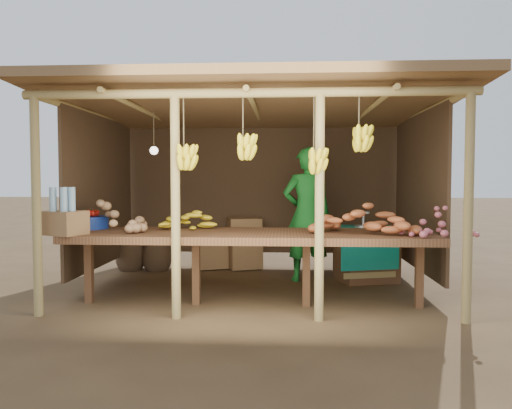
{
  "coord_description": "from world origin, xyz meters",
  "views": [
    {
      "loc": [
        0.37,
        -6.31,
        1.38
      ],
      "look_at": [
        0.0,
        0.0,
        1.05
      ],
      "focal_mm": 35.0,
      "sensor_mm": 36.0,
      "label": 1
    }
  ],
  "objects": [
    {
      "name": "ground",
      "position": [
        0.0,
        0.0,
        0.0
      ],
      "size": [
        60.0,
        60.0,
        0.0
      ],
      "primitive_type": "plane",
      "color": "brown",
      "rests_on": "ground"
    },
    {
      "name": "stall_structure",
      "position": [
        0.03,
        -0.02,
        1.91
      ],
      "size": [
        4.7,
        3.5,
        2.43
      ],
      "color": "tan",
      "rests_on": "ground"
    },
    {
      "name": "counter",
      "position": [
        0.0,
        -0.95,
        0.74
      ],
      "size": [
        3.9,
        1.05,
        0.8
      ],
      "color": "brown",
      "rests_on": "ground"
    },
    {
      "name": "potato_heap",
      "position": [
        -1.62,
        -0.98,
        0.98
      ],
      "size": [
        1.13,
        0.88,
        0.37
      ],
      "primitive_type": null,
      "rotation": [
        0.0,
        0.0,
        0.32
      ],
      "color": "#9D7451",
      "rests_on": "counter"
    },
    {
      "name": "sweet_potato_heap",
      "position": [
        1.18,
        -0.99,
        0.98
      ],
      "size": [
        1.21,
        0.82,
        0.36
      ],
      "primitive_type": null,
      "rotation": [
        0.0,
        0.0,
        0.13
      ],
      "color": "#B45A2E",
      "rests_on": "counter"
    },
    {
      "name": "onion_heap",
      "position": [
        1.9,
        -1.26,
        0.98
      ],
      "size": [
        0.73,
        0.48,
        0.35
      ],
      "primitive_type": null,
      "rotation": [
        0.0,
        0.0,
        -0.08
      ],
      "color": "#CC6372",
      "rests_on": "counter"
    },
    {
      "name": "banana_pile",
      "position": [
        -0.74,
        -0.75,
        0.97
      ],
      "size": [
        0.67,
        0.5,
        0.35
      ],
      "primitive_type": null,
      "rotation": [
        0.0,
        0.0,
        0.25
      ],
      "color": "yellow",
      "rests_on": "counter"
    },
    {
      "name": "tomato_basin",
      "position": [
        -1.88,
        -0.68,
        0.89
      ],
      "size": [
        0.41,
        0.41,
        0.21
      ],
      "rotation": [
        0.0,
        0.0,
        0.09
      ],
      "color": "navy",
      "rests_on": "counter"
    },
    {
      "name": "bottle_box",
      "position": [
        -1.9,
        -1.31,
        0.99
      ],
      "size": [
        0.48,
        0.44,
        0.49
      ],
      "color": "olive",
      "rests_on": "counter"
    },
    {
      "name": "vendor",
      "position": [
        0.66,
        0.41,
        0.9
      ],
      "size": [
        0.72,
        0.54,
        1.8
      ],
      "primitive_type": "imported",
      "rotation": [
        0.0,
        0.0,
        3.32
      ],
      "color": "#1A7627",
      "rests_on": "ground"
    },
    {
      "name": "tarp_crate",
      "position": [
        1.46,
        0.46,
        0.39
      ],
      "size": [
        0.95,
        0.87,
        0.95
      ],
      "color": "brown",
      "rests_on": "ground"
    },
    {
      "name": "carton_stack",
      "position": [
        -0.42,
        1.2,
        0.34
      ],
      "size": [
        1.1,
        0.52,
        0.76
      ],
      "color": "olive",
      "rests_on": "ground"
    },
    {
      "name": "burlap_sacks",
      "position": [
        -1.75,
        1.01,
        0.26
      ],
      "size": [
        0.85,
        0.45,
        0.6
      ],
      "color": "#4C3623",
      "rests_on": "ground"
    }
  ]
}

